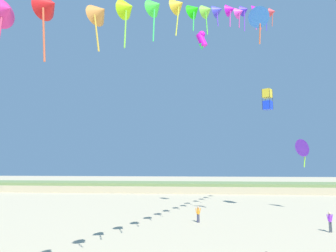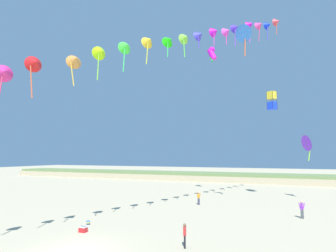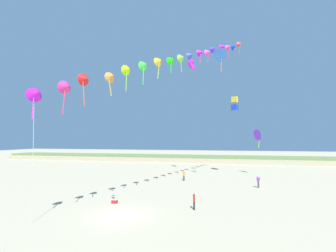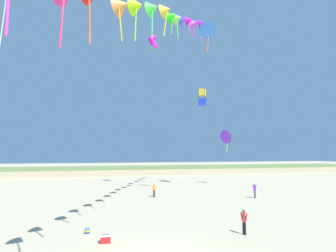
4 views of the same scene
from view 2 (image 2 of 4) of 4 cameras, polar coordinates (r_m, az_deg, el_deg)
ground_plane at (r=18.44m, az=-19.57°, el=-24.38°), size 240.00×240.00×0.00m
dune_ridge at (r=63.67m, az=11.65°, el=-10.79°), size 120.00×9.71×1.83m
person_near_left at (r=17.90m, az=3.66°, el=-22.38°), size 0.29×0.51×1.50m
person_near_right at (r=32.47m, az=6.68°, el=-15.14°), size 0.53×0.21×1.53m
person_mid_center at (r=28.31m, az=27.13°, el=-15.62°), size 0.57×0.24×1.65m
kite_banner_string at (r=27.28m, az=3.67°, el=18.61°), size 19.54×30.93×25.27m
large_kite_low_lead at (r=32.39m, az=16.34°, el=18.78°), size 2.37×2.07×3.69m
large_kite_mid_trail at (r=40.39m, az=9.55°, el=15.21°), size 1.47×0.98×2.38m
large_kite_high_solo at (r=38.85m, az=21.68°, el=5.15°), size 1.35×1.35×2.53m
large_kite_outer_drift at (r=39.24m, az=28.32°, el=-3.20°), size 1.96×2.43×3.52m
beach_cooler at (r=22.35m, az=-18.00°, el=-20.60°), size 0.58×0.41×0.46m
beach_ball at (r=24.52m, az=-17.01°, el=-19.42°), size 0.36×0.36×0.36m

